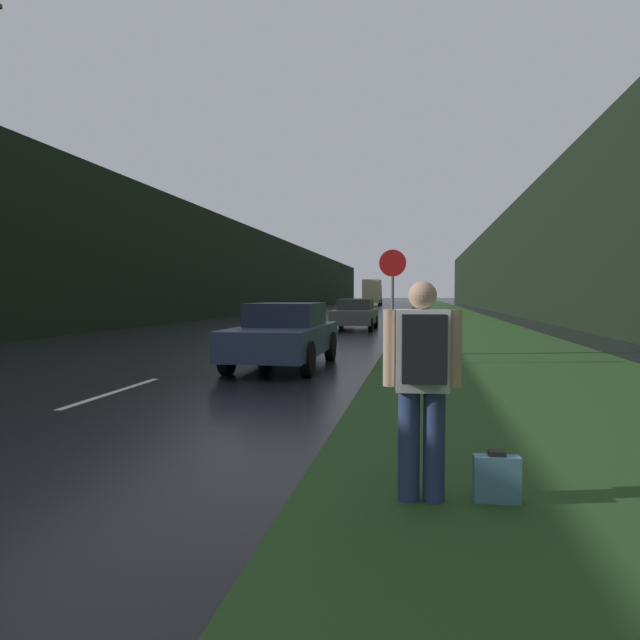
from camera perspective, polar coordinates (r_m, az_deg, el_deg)
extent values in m
cube|color=#26471E|center=(41.18, 12.75, 0.25)|extent=(6.00, 240.00, 0.02)
cube|color=silver|center=(10.08, -19.89, -6.79)|extent=(0.12, 3.00, 0.01)
cube|color=silver|center=(16.47, -7.66, -3.09)|extent=(0.12, 3.00, 0.01)
cube|color=silver|center=(23.22, -2.42, -1.43)|extent=(0.12, 3.00, 0.01)
cube|color=black|center=(53.28, -6.35, 4.72)|extent=(2.00, 140.00, 7.30)
cube|color=black|center=(51.80, 18.93, 5.45)|extent=(2.00, 140.00, 8.72)
cylinder|color=slate|center=(13.08, 7.24, -0.11)|extent=(0.07, 0.07, 2.02)
cylinder|color=#B71414|center=(13.08, 7.27, 5.67)|extent=(0.61, 0.02, 0.61)
cylinder|color=navy|center=(4.57, 8.88, -12.41)|extent=(0.17, 0.17, 0.87)
cylinder|color=navy|center=(4.58, 11.33, -12.39)|extent=(0.17, 0.17, 0.87)
cube|color=white|center=(4.44, 10.18, -3.01)|extent=(0.41, 0.25, 0.63)
sphere|color=tan|center=(4.42, 10.22, 2.45)|extent=(0.22, 0.22, 0.22)
cylinder|color=tan|center=(4.43, 6.96, -2.77)|extent=(0.10, 0.10, 0.59)
cylinder|color=tan|center=(4.46, 13.38, -2.79)|extent=(0.10, 0.10, 0.59)
cube|color=black|center=(4.23, 10.36, -2.85)|extent=(0.33, 0.20, 0.50)
cube|color=teal|center=(4.74, 17.23, -15.05)|extent=(0.36, 0.15, 0.38)
cube|color=black|center=(4.68, 17.27, -12.61)|extent=(0.13, 0.10, 0.04)
cube|color=#2D3856|center=(12.72, -3.64, -1.93)|extent=(1.74, 4.61, 0.60)
cube|color=#1B2134|center=(12.91, -3.40, 0.59)|extent=(1.48, 2.08, 0.50)
cylinder|color=black|center=(11.18, -1.23, -3.92)|extent=(0.20, 0.71, 0.71)
cylinder|color=black|center=(11.61, -9.29, -3.71)|extent=(0.20, 0.71, 0.71)
cylinder|color=black|center=(13.98, 1.05, -2.62)|extent=(0.20, 0.71, 0.71)
cylinder|color=black|center=(14.33, -5.51, -2.50)|extent=(0.20, 0.71, 0.71)
cube|color=#4C514C|center=(26.67, 3.54, 0.34)|extent=(1.79, 4.68, 0.64)
cube|color=#2D302D|center=(26.88, 3.60, 1.58)|extent=(1.52, 2.11, 0.50)
cylinder|color=black|center=(25.15, 5.09, -0.45)|extent=(0.20, 0.61, 0.61)
cylinder|color=black|center=(25.35, 1.25, -0.42)|extent=(0.20, 0.61, 0.61)
cylinder|color=black|center=(28.04, 5.60, -0.15)|extent=(0.20, 0.61, 0.61)
cylinder|color=black|center=(28.22, 2.15, -0.12)|extent=(0.20, 0.61, 0.61)
cube|color=#6E684F|center=(87.45, 5.41, 2.57)|extent=(2.28, 2.48, 2.54)
cube|color=tan|center=(83.68, 5.21, 2.87)|extent=(2.40, 5.09, 3.39)
cylinder|color=black|center=(87.31, 4.65, 1.77)|extent=(0.28, 0.90, 0.90)
cylinder|color=black|center=(87.13, 6.15, 1.76)|extent=(0.28, 0.90, 0.90)
cylinder|color=black|center=(82.53, 4.34, 1.73)|extent=(0.28, 0.90, 0.90)
cylinder|color=black|center=(82.34, 5.92, 1.72)|extent=(0.28, 0.90, 0.90)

